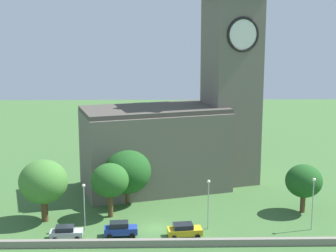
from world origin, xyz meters
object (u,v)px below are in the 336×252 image
(car_silver, at_px, (66,232))
(car_blue, at_px, (120,229))
(tree_riverside_east, at_px, (43,182))
(car_yellow, at_px, (184,230))
(tree_riverside_west, at_px, (126,171))
(tree_by_tower, at_px, (110,181))
(tree_churchyard, at_px, (304,181))
(streetlamp_east_mid, at_px, (313,195))
(church, at_px, (185,119))
(streetlamp_west_mid, at_px, (84,199))
(streetlamp_central, at_px, (208,196))

(car_silver, xyz_separation_m, car_blue, (6.72, 0.68, 0.11))
(car_blue, relative_size, tree_riverside_east, 0.50)
(tree_riverside_east, bearing_deg, car_yellow, -16.75)
(car_silver, bearing_deg, tree_riverside_west, 62.59)
(car_blue, height_order, tree_by_tower, tree_by_tower)
(tree_churchyard, bearing_deg, car_silver, -164.87)
(tree_riverside_east, distance_m, tree_riverside_west, 12.90)
(car_blue, relative_size, streetlamp_east_mid, 0.61)
(car_silver, xyz_separation_m, car_yellow, (14.80, 0.39, 0.03))
(church, xyz_separation_m, streetlamp_east_mid, (15.58, -19.38, -6.45))
(car_blue, bearing_deg, streetlamp_east_mid, 3.62)
(streetlamp_west_mid, distance_m, streetlamp_east_mid, 29.54)
(tree_by_tower, bearing_deg, tree_riverside_east, -170.81)
(car_yellow, relative_size, tree_riverside_west, 0.55)
(car_blue, distance_m, tree_riverside_west, 13.10)
(tree_riverside_west, relative_size, tree_churchyard, 1.18)
(streetlamp_central, distance_m, tree_riverside_west, 15.27)
(tree_riverside_west, bearing_deg, streetlamp_east_mid, -23.90)
(church, relative_size, tree_riverside_east, 4.18)
(car_yellow, bearing_deg, streetlamp_west_mid, 169.57)
(church, xyz_separation_m, tree_riverside_east, (-19.80, -15.62, -5.58))
(car_silver, relative_size, car_yellow, 0.91)
(church, height_order, streetlamp_central, church)
(car_yellow, distance_m, tree_riverside_east, 20.06)
(car_yellow, distance_m, streetlamp_west_mid, 13.48)
(church, xyz_separation_m, tree_riverside_west, (-9.09, -8.45, -6.25))
(tree_churchyard, bearing_deg, car_blue, -162.49)
(streetlamp_central, bearing_deg, church, 96.38)
(streetlamp_west_mid, bearing_deg, tree_churchyard, 11.14)
(tree_riverside_east, bearing_deg, streetlamp_west_mid, -29.14)
(car_yellow, relative_size, streetlamp_central, 0.68)
(tree_riverside_east, bearing_deg, streetlamp_east_mid, -6.08)
(streetlamp_east_mid, relative_size, tree_riverside_east, 0.82)
(church, height_order, tree_by_tower, church)
(streetlamp_east_mid, bearing_deg, church, 128.79)
(streetlamp_central, height_order, tree_riverside_west, tree_riverside_west)
(church, bearing_deg, car_yellow, -93.02)
(church, relative_size, tree_by_tower, 4.68)
(streetlamp_east_mid, bearing_deg, streetlamp_west_mid, 179.02)
(tree_riverside_west, bearing_deg, car_yellow, -58.06)
(streetlamp_central, xyz_separation_m, tree_churchyard, (14.07, 5.88, 0.09))
(car_yellow, bearing_deg, tree_by_tower, 144.54)
(car_silver, distance_m, streetlamp_central, 18.61)
(car_yellow, distance_m, tree_by_tower, 12.91)
(streetlamp_east_mid, xyz_separation_m, tree_churchyard, (0.59, 6.44, -0.09))
(church, distance_m, tree_riverside_east, 25.83)
(streetlamp_central, distance_m, tree_riverside_east, 22.17)
(streetlamp_east_mid, distance_m, tree_by_tower, 27.10)
(streetlamp_central, bearing_deg, car_blue, -169.38)
(streetlamp_central, bearing_deg, tree_by_tower, 160.53)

